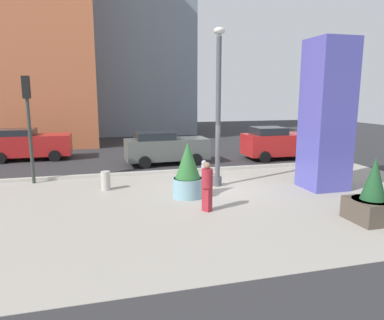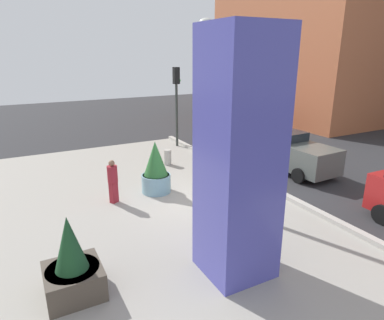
% 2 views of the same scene
% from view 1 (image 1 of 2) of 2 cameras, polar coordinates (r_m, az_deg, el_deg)
% --- Properties ---
extents(ground_plane, '(60.00, 60.00, 0.00)m').
position_cam_1_polar(ground_plane, '(17.97, -0.35, -1.36)').
color(ground_plane, '#2D2D30').
extents(plaza_pavement, '(18.00, 10.00, 0.02)m').
position_cam_1_polar(plaza_pavement, '(12.43, 6.68, -6.85)').
color(plaza_pavement, '#9E998E').
rests_on(plaza_pavement, ground_plane).
extents(curb_strip, '(18.00, 0.24, 0.16)m').
position_cam_1_polar(curb_strip, '(17.12, 0.39, -1.68)').
color(curb_strip, '#B7B2A8').
rests_on(curb_strip, ground_plane).
extents(lamp_post, '(0.44, 0.44, 6.23)m').
position_cam_1_polar(lamp_post, '(14.12, 4.26, 7.80)').
color(lamp_post, '#4C4C51').
rests_on(lamp_post, ground_plane).
extents(art_pillar_blue, '(1.55, 1.55, 5.79)m').
position_cam_1_polar(art_pillar_blue, '(14.73, 20.94, 6.70)').
color(art_pillar_blue, '#4C4CAD').
rests_on(art_pillar_blue, ground_plane).
extents(potted_plant_by_pillar, '(1.22, 1.22, 1.93)m').
position_cam_1_polar(potted_plant_by_pillar, '(11.66, 27.18, -5.50)').
color(potted_plant_by_pillar, '#4C4238').
rests_on(potted_plant_by_pillar, ground_plane).
extents(potted_plant_near_left, '(1.12, 1.12, 2.04)m').
position_cam_1_polar(potted_plant_near_left, '(12.78, -0.68, -2.04)').
color(potted_plant_near_left, '#7AA8B7').
rests_on(potted_plant_near_left, ground_plane).
extents(fire_hydrant, '(0.36, 0.26, 0.75)m').
position_cam_1_polar(fire_hydrant, '(16.20, 1.97, -1.34)').
color(fire_hydrant, '#99999E').
rests_on(fire_hydrant, ground_plane).
extents(concrete_bollard, '(0.36, 0.36, 0.75)m').
position_cam_1_polar(concrete_bollard, '(14.24, -13.78, -3.28)').
color(concrete_bollard, '#B2ADA3').
rests_on(concrete_bollard, ground_plane).
extents(traffic_light_corner, '(0.28, 0.42, 4.44)m').
position_cam_1_polar(traffic_light_corner, '(16.00, -24.98, 7.03)').
color(traffic_light_corner, '#333833').
rests_on(traffic_light_corner, ground_plane).
extents(car_curb_east, '(4.48, 2.09, 1.75)m').
position_cam_1_polar(car_curb_east, '(19.02, -4.31, 1.99)').
color(car_curb_east, '#565B56').
rests_on(car_curb_east, ground_plane).
extents(car_curb_west, '(3.90, 2.17, 1.87)m').
position_cam_1_polar(car_curb_west, '(21.05, 13.44, 2.70)').
color(car_curb_west, red).
rests_on(car_curb_west, ground_plane).
extents(car_passing_lane, '(4.50, 2.09, 1.79)m').
position_cam_1_polar(car_passing_lane, '(22.27, -24.93, 2.36)').
color(car_passing_lane, red).
rests_on(car_passing_lane, ground_plane).
extents(pedestrian_on_sidewalk, '(0.50, 0.50, 1.61)m').
position_cam_1_polar(pedestrian_on_sidewalk, '(11.22, 2.46, -3.97)').
color(pedestrian_on_sidewalk, maroon).
rests_on(pedestrian_on_sidewalk, ground_plane).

